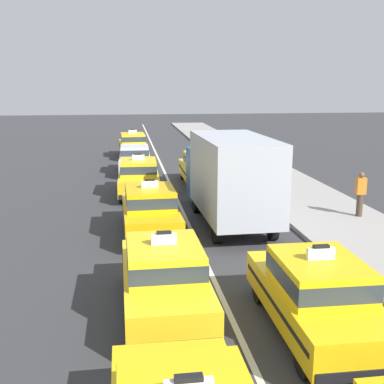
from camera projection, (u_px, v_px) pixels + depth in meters
The scene contains 11 objects.
lane_stripe_left_right at pixel (175, 195), 22.74m from camera, with size 0.14×80.00×0.01m, color silver.
sidewalk_curb at pixel (335, 218), 18.63m from camera, with size 4.00×90.00×0.15m, color #9E9993.
taxi_left_second at pixel (164, 276), 10.94m from camera, with size 1.87×4.58×1.96m.
taxi_left_third at pixel (150, 210), 16.68m from camera, with size 1.91×4.60×1.96m.
taxi_left_fourth at pixel (139, 176), 22.60m from camera, with size 1.92×4.60×1.96m.
sedan_left_fifth at pixel (135, 158), 28.15m from camera, with size 1.85×4.33×1.58m.
taxi_left_sixth at pixel (133, 144), 34.31m from camera, with size 1.99×4.63×1.96m.
taxi_right_second at pixel (316, 294), 10.04m from camera, with size 1.84×4.57×1.96m.
box_truck_right_third at pixel (229, 175), 18.02m from camera, with size 2.44×7.02×3.27m.
taxi_right_fourth at pixel (201, 168), 24.86m from camera, with size 1.83×4.56×1.96m.
pedestrian_mid_block at pixel (360, 194), 18.44m from camera, with size 0.36×0.24×1.69m.
Camera 1 is at (-2.22, -2.07, 5.10)m, focal length 45.82 mm.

